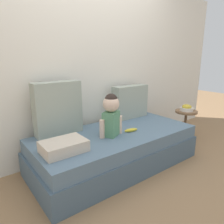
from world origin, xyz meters
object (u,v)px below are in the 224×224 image
toddler (111,113)px  couch (115,149)px  throw_pillow_right (130,102)px  folded_blanket (64,146)px  throw_pillow_left (58,109)px  side_table (186,118)px  banana (131,130)px  fruit_bowl (187,108)px

toddler → couch: bearing=26.2°
throw_pillow_right → folded_blanket: size_ratio=1.35×
throw_pillow_left → side_table: throw_pillow_left is taller
side_table → throw_pillow_left: bearing=169.3°
banana → folded_blanket: 0.85m
couch → fruit_bowl: bearing=-0.5°
throw_pillow_left → fruit_bowl: (1.92, -0.36, -0.22)m
toddler → banana: toddler is taller
side_table → fruit_bowl: size_ratio=2.26×
couch → banana: size_ratio=11.50×
couch → banana: 0.29m
toddler → side_table: 1.52m
couch → throw_pillow_left: size_ratio=3.31×
couch → folded_blanket: size_ratio=4.89×
folded_blanket → side_table: 2.09m
side_table → couch: bearing=179.5°
toddler → fruit_bowl: (1.48, 0.04, -0.18)m
throw_pillow_left → throw_pillow_right: size_ratio=1.09×
banana → side_table: (1.23, 0.09, -0.09)m
throw_pillow_right → fruit_bowl: 0.93m
couch → fruit_bowl: 1.41m
toddler → side_table: bearing=1.5°
toddler → banana: (0.25, -0.05, -0.23)m
toddler → folded_blanket: size_ratio=1.18×
toddler → side_table: (1.48, 0.04, -0.33)m
toddler → folded_blanket: bearing=-174.0°
couch → toddler: toddler is taller
toddler → fruit_bowl: 1.50m
throw_pillow_right → fruit_bowl: (0.84, -0.36, -0.15)m
banana → fruit_bowl: fruit_bowl is taller
fruit_bowl → toddler: bearing=-178.5°
throw_pillow_right → side_table: size_ratio=1.19×
folded_blanket → side_table: (2.08, 0.10, -0.13)m
toddler → fruit_bowl: size_ratio=2.35×
throw_pillow_left → fruit_bowl: 1.97m
toddler → folded_blanket: toddler is taller
toddler → fruit_bowl: toddler is taller
side_table → fruit_bowl: fruit_bowl is taller
throw_pillow_left → folded_blanket: 0.55m
throw_pillow_right → banana: (-0.39, -0.45, -0.21)m
throw_pillow_right → side_table: throw_pillow_right is taller
folded_blanket → throw_pillow_left: bearing=70.9°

